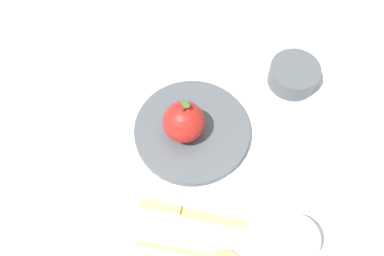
{
  "coord_description": "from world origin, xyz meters",
  "views": [
    {
      "loc": [
        -0.34,
        -0.1,
        0.72
      ],
      "look_at": [
        0.01,
        0.02,
        0.02
      ],
      "focal_mm": 39.11,
      "sensor_mm": 36.0,
      "label": 1
    }
  ],
  "objects_px": {
    "side_bowl": "(294,74)",
    "cup": "(292,242)",
    "apple": "(184,122)",
    "knife": "(184,212)",
    "dinner_plate": "(192,130)"
  },
  "relations": [
    {
      "from": "side_bowl",
      "to": "cup",
      "type": "height_order",
      "value": "cup"
    },
    {
      "from": "cup",
      "to": "side_bowl",
      "type": "bearing_deg",
      "value": 11.44
    },
    {
      "from": "apple",
      "to": "knife",
      "type": "height_order",
      "value": "apple"
    },
    {
      "from": "dinner_plate",
      "to": "cup",
      "type": "xyz_separation_m",
      "value": [
        -0.15,
        -0.22,
        0.03
      ]
    },
    {
      "from": "dinner_plate",
      "to": "apple",
      "type": "bearing_deg",
      "value": 130.65
    },
    {
      "from": "apple",
      "to": "dinner_plate",
      "type": "bearing_deg",
      "value": -49.35
    },
    {
      "from": "apple",
      "to": "cup",
      "type": "height_order",
      "value": "apple"
    },
    {
      "from": "side_bowl",
      "to": "cup",
      "type": "relative_size",
      "value": 1.32
    },
    {
      "from": "dinner_plate",
      "to": "knife",
      "type": "relative_size",
      "value": 1.15
    },
    {
      "from": "side_bowl",
      "to": "dinner_plate",
      "type": "bearing_deg",
      "value": 139.53
    },
    {
      "from": "dinner_plate",
      "to": "cup",
      "type": "distance_m",
      "value": 0.27
    },
    {
      "from": "dinner_plate",
      "to": "knife",
      "type": "height_order",
      "value": "dinner_plate"
    },
    {
      "from": "side_bowl",
      "to": "cup",
      "type": "distance_m",
      "value": 0.34
    },
    {
      "from": "apple",
      "to": "cup",
      "type": "xyz_separation_m",
      "value": [
        -0.14,
        -0.24,
        -0.02
      ]
    },
    {
      "from": "side_bowl",
      "to": "knife",
      "type": "height_order",
      "value": "side_bowl"
    }
  ]
}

